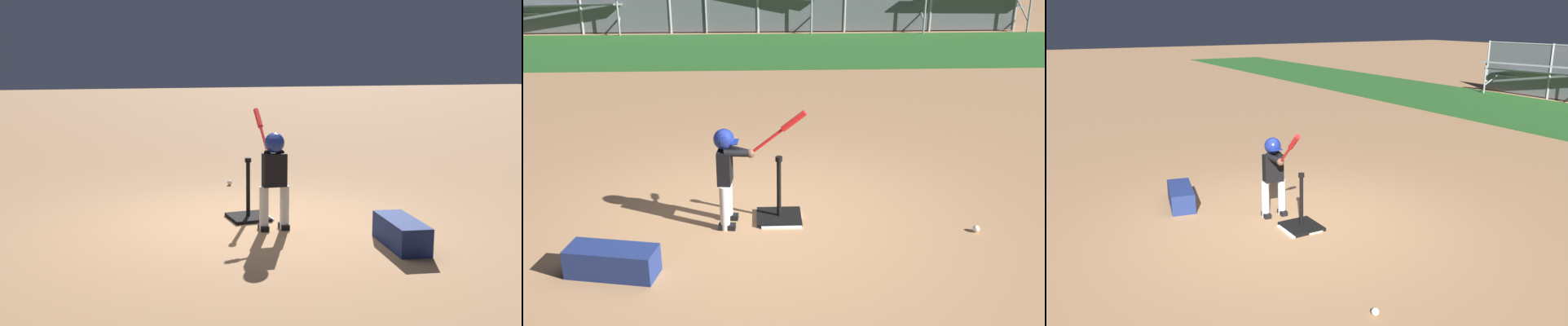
{
  "view_description": "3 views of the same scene",
  "coord_description": "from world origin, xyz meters",
  "views": [
    {
      "loc": [
        -6.55,
        2.32,
        1.81
      ],
      "look_at": [
        -0.06,
        -0.04,
        0.71
      ],
      "focal_mm": 42.0,
      "sensor_mm": 36.0,
      "label": 1
    },
    {
      "loc": [
        -0.02,
        -6.08,
        3.06
      ],
      "look_at": [
        0.25,
        0.17,
        0.61
      ],
      "focal_mm": 42.0,
      "sensor_mm": 36.0,
      "label": 2
    },
    {
      "loc": [
        5.49,
        -2.96,
        2.6
      ],
      "look_at": [
        0.08,
        0.18,
        0.82
      ],
      "focal_mm": 35.0,
      "sensor_mm": 36.0,
      "label": 3
    }
  ],
  "objects": [
    {
      "name": "bleachers_center",
      "position": [
        -5.78,
        13.06,
        0.57
      ],
      "size": [
        3.73,
        2.88,
        1.17
      ],
      "color": "#93969E",
      "rests_on": "ground_plane"
    },
    {
      "name": "equipment_bag",
      "position": [
        -1.41,
        -1.07,
        0.14
      ],
      "size": [
        0.89,
        0.48,
        0.28
      ],
      "primitive_type": "cube",
      "rotation": [
        0.0,
        0.0,
        -0.19
      ],
      "color": "navy",
      "rests_on": "ground_plane"
    },
    {
      "name": "bleachers_far_left",
      "position": [
        6.56,
        13.16,
        0.66
      ],
      "size": [
        3.45,
        2.15,
        1.36
      ],
      "color": "#93969E",
      "rests_on": "ground_plane"
    },
    {
      "name": "batter_child",
      "position": [
        -0.35,
        -0.08,
        0.7
      ],
      "size": [
        0.97,
        0.35,
        1.31
      ],
      "color": "silver",
      "rests_on": "ground_plane"
    },
    {
      "name": "batting_tee",
      "position": [
        0.19,
        0.03,
        0.09
      ],
      "size": [
        0.49,
        0.44,
        0.74
      ],
      "color": "black",
      "rests_on": "ground_plane"
    },
    {
      "name": "baseball",
      "position": [
        2.28,
        -0.38,
        0.04
      ],
      "size": [
        0.07,
        0.07,
        0.07
      ],
      "primitive_type": "sphere",
      "color": "white",
      "rests_on": "ground_plane"
    },
    {
      "name": "bleachers_right_center",
      "position": [
        0.14,
        13.6,
        0.65
      ],
      "size": [
        3.7,
        2.96,
        1.32
      ],
      "color": "#93969E",
      "rests_on": "ground_plane"
    },
    {
      "name": "ground_plane",
      "position": [
        0.0,
        0.0,
        0.0
      ],
      "size": [
        90.0,
        90.0,
        0.0
      ],
      "primitive_type": "plane",
      "color": "#AD7F56"
    },
    {
      "name": "home_plate",
      "position": [
        0.21,
        -0.01,
        0.01
      ],
      "size": [
        0.45,
        0.45,
        0.02
      ],
      "primitive_type": "cube",
      "rotation": [
        0.0,
        0.0,
        -0.03
      ],
      "color": "white",
      "rests_on": "ground_plane"
    },
    {
      "name": "backstop_fence",
      "position": [
        -0.0,
        12.65,
        0.96
      ],
      "size": [
        15.83,
        0.08,
        1.83
      ],
      "color": "#9E9EA3",
      "rests_on": "ground_plane"
    },
    {
      "name": "grass_outfield_strip",
      "position": [
        0.0,
        9.89,
        0.01
      ],
      "size": [
        56.0,
        4.85,
        0.02
      ],
      "primitive_type": "cube",
      "color": "#286026",
      "rests_on": "ground_plane"
    }
  ]
}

